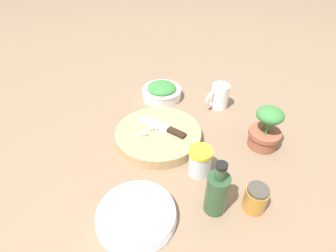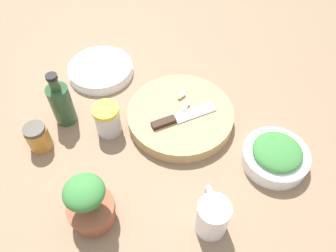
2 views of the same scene
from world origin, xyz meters
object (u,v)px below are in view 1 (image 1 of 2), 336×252
at_px(garlic_cloves, 148,131).
at_px(potted_herb, 266,130).
at_px(herb_bowl, 162,91).
at_px(spice_jar, 200,161).
at_px(plate_stack, 136,215).
at_px(honey_jar, 256,198).
at_px(oil_bottle, 217,192).
at_px(chef_knife, 165,128).
at_px(coffee_mug, 219,96).
at_px(cutting_board, 158,135).

relative_size(garlic_cloves, potted_herb, 0.48).
distance_m(herb_bowl, spice_jar, 0.44).
relative_size(herb_bowl, plate_stack, 0.81).
distance_m(honey_jar, oil_bottle, 0.11).
relative_size(chef_knife, spice_jar, 1.79).
bearing_deg(spice_jar, potted_herb, 115.11).
xyz_separation_m(herb_bowl, plate_stack, (0.58, -0.08, -0.02)).
distance_m(garlic_cloves, potted_herb, 0.39).
distance_m(herb_bowl, potted_herb, 0.46).
bearing_deg(herb_bowl, oil_bottle, 12.05).
bearing_deg(plate_stack, chef_knife, 164.65).
distance_m(chef_knife, coffee_mug, 0.29).
xyz_separation_m(garlic_cloves, spice_jar, (0.15, 0.16, 0.00)).
height_order(herb_bowl, potted_herb, potted_herb).
xyz_separation_m(cutting_board, spice_jar, (0.16, 0.12, 0.03)).
distance_m(cutting_board, garlic_cloves, 0.04).
bearing_deg(herb_bowl, garlic_cloves, -11.38).
relative_size(coffee_mug, plate_stack, 0.49).
height_order(plate_stack, oil_bottle, oil_bottle).
height_order(chef_knife, garlic_cloves, garlic_cloves).
bearing_deg(coffee_mug, chef_knife, -51.06).
bearing_deg(cutting_board, spice_jar, 37.07).
bearing_deg(potted_herb, oil_bottle, -41.37).
xyz_separation_m(herb_bowl, oil_bottle, (0.56, 0.12, 0.04)).
bearing_deg(plate_stack, cutting_board, 168.45).
bearing_deg(cutting_board, herb_bowl, 175.54).
bearing_deg(potted_herb, herb_bowl, -134.55).
relative_size(cutting_board, oil_bottle, 1.75).
relative_size(herb_bowl, honey_jar, 2.19).
height_order(cutting_board, spice_jar, spice_jar).
bearing_deg(garlic_cloves, oil_bottle, 32.20).
distance_m(oil_bottle, potted_herb, 0.32).
bearing_deg(garlic_cloves, honey_jar, 44.76).
xyz_separation_m(herb_bowl, spice_jar, (0.43, 0.10, 0.01)).
distance_m(cutting_board, chef_knife, 0.03).
height_order(oil_bottle, potted_herb, oil_bottle).
distance_m(garlic_cloves, plate_stack, 0.30).
distance_m(herb_bowl, honey_jar, 0.61).
height_order(garlic_cloves, potted_herb, potted_herb).
relative_size(chef_knife, potted_herb, 1.07).
height_order(cutting_board, potted_herb, potted_herb).
relative_size(herb_bowl, oil_bottle, 1.00).
bearing_deg(chef_knife, potted_herb, -61.04).
height_order(coffee_mug, oil_bottle, oil_bottle).
bearing_deg(herb_bowl, coffee_mug, 69.93).
xyz_separation_m(cutting_board, chef_knife, (-0.01, 0.02, 0.02)).
bearing_deg(coffee_mug, potted_herb, 22.90).
xyz_separation_m(cutting_board, plate_stack, (0.31, -0.06, -0.00)).
distance_m(coffee_mug, honey_jar, 0.48).
distance_m(plate_stack, honey_jar, 0.31).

